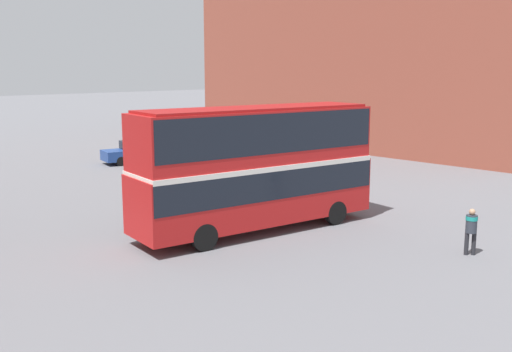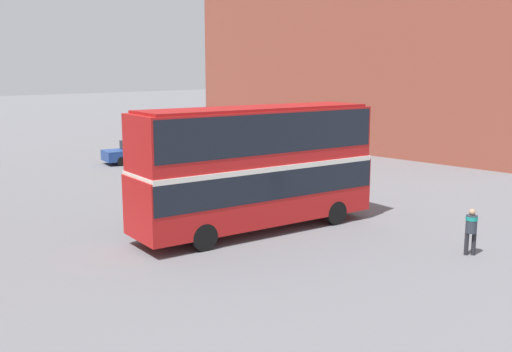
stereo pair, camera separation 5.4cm
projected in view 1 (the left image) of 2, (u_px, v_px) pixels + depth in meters
The scene contains 5 objects.
ground_plane at pixel (231, 230), 23.82m from camera, with size 240.00×240.00×0.00m, color slate.
building_row_right at pixel (368, 38), 48.79m from camera, with size 10.52×30.10×17.39m.
double_decker_bus at pixel (256, 161), 23.28m from camera, with size 10.34×4.00×4.89m.
pedestrian_foreground at pixel (471, 227), 20.53m from camera, with size 0.57×0.57×1.63m.
parked_car_kerb_near at pixel (138, 151), 40.60m from camera, with size 4.92×2.72×1.50m.
Camera 1 is at (-15.27, -17.30, 6.40)m, focal length 42.00 mm.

